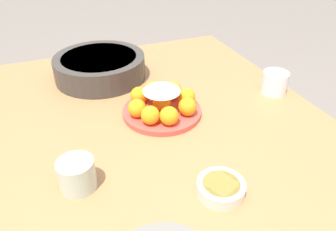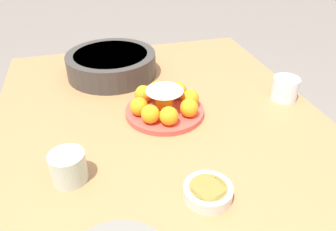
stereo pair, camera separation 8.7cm
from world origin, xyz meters
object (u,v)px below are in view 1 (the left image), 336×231
object	(u,v)px
sauce_bowl	(221,188)
cup_near	(275,82)
cup_far	(77,175)
dining_table	(174,166)
cake_plate	(162,104)
serving_bowl	(100,66)

from	to	relation	value
sauce_bowl	cup_near	size ratio (longest dim) A/B	1.28
cup_far	dining_table	bearing A→B (deg)	-75.26
cup_near	cup_far	size ratio (longest dim) A/B	1.02
cup_far	cake_plate	bearing A→B (deg)	-52.69
cake_plate	serving_bowl	distance (m)	0.33
sauce_bowl	cake_plate	bearing A→B (deg)	1.04
cake_plate	cup_near	distance (m)	0.40
cup_near	cup_far	xyz separation A→B (m)	(-0.20, 0.68, -0.00)
dining_table	cup_near	distance (m)	0.45
serving_bowl	sauce_bowl	world-z (taller)	serving_bowl
dining_table	serving_bowl	size ratio (longest dim) A/B	4.38
serving_bowl	cup_near	size ratio (longest dim) A/B	3.87
dining_table	cup_near	size ratio (longest dim) A/B	16.95
cake_plate	sauce_bowl	distance (m)	0.35
sauce_bowl	dining_table	bearing A→B (deg)	6.81
cake_plate	cup_far	world-z (taller)	cake_plate
serving_bowl	dining_table	bearing A→B (deg)	-167.33
cake_plate	cup_near	world-z (taller)	cake_plate
cup_far	serving_bowl	bearing A→B (deg)	-16.98
dining_table	cup_far	distance (m)	0.30
serving_bowl	sauce_bowl	distance (m)	0.67
sauce_bowl	serving_bowl	bearing A→B (deg)	10.88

